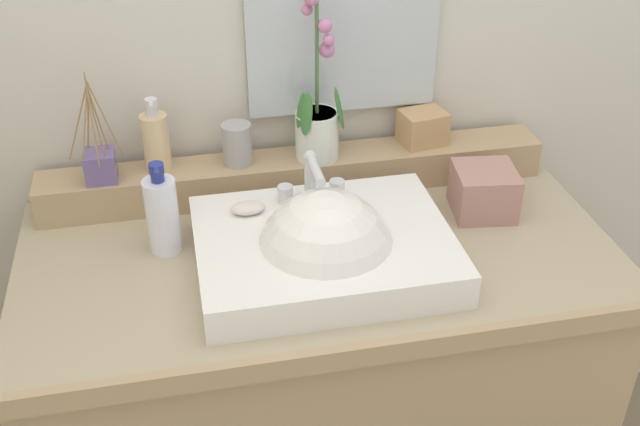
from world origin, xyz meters
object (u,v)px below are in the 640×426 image
(tumbler_cup, at_px, (237,144))
(trinket_box, at_px, (423,127))
(soap_bar, at_px, (248,208))
(potted_plant, at_px, (317,121))
(lotion_bottle, at_px, (162,214))
(reed_diffuser, at_px, (100,164))
(tissue_box, at_px, (484,191))
(sink_basin, at_px, (326,253))
(soap_dispenser, at_px, (156,140))

(tumbler_cup, distance_m, trinket_box, 0.43)
(soap_bar, distance_m, potted_plant, 0.27)
(soap_bar, height_order, lotion_bottle, lotion_bottle)
(reed_diffuser, relative_size, tissue_box, 1.89)
(lotion_bottle, distance_m, tissue_box, 0.69)
(sink_basin, height_order, tumbler_cup, sink_basin)
(soap_dispenser, distance_m, reed_diffuser, 0.13)
(tumbler_cup, xyz_separation_m, lotion_bottle, (-0.17, -0.18, -0.05))
(soap_dispenser, height_order, trinket_box, soap_dispenser)
(soap_bar, height_order, tumbler_cup, tumbler_cup)
(potted_plant, bearing_deg, tumbler_cup, 177.69)
(soap_bar, xyz_separation_m, tissue_box, (0.52, 0.02, -0.03))
(soap_dispenser, xyz_separation_m, trinket_box, (0.61, 0.00, -0.03))
(tumbler_cup, xyz_separation_m, tissue_box, (0.52, -0.18, -0.08))
(sink_basin, xyz_separation_m, soap_dispenser, (-0.31, 0.32, 0.12))
(lotion_bottle, bearing_deg, potted_plant, 26.05)
(soap_bar, height_order, reed_diffuser, reed_diffuser)
(potted_plant, bearing_deg, soap_bar, -134.61)
(tissue_box, bearing_deg, lotion_bottle, -179.71)
(soap_bar, xyz_separation_m, potted_plant, (0.18, 0.18, 0.09))
(tumbler_cup, relative_size, reed_diffuser, 0.38)
(sink_basin, bearing_deg, trinket_box, 47.09)
(potted_plant, bearing_deg, reed_diffuser, -179.15)
(tumbler_cup, height_order, reed_diffuser, reed_diffuser)
(reed_diffuser, relative_size, lotion_bottle, 1.23)
(soap_bar, bearing_deg, potted_plant, 45.39)
(soap_dispenser, bearing_deg, lotion_bottle, -90.06)
(tissue_box, bearing_deg, sink_basin, -160.72)
(soap_bar, distance_m, trinket_box, 0.48)
(soap_bar, relative_size, trinket_box, 0.70)
(tumbler_cup, bearing_deg, sink_basin, -66.55)
(soap_dispenser, height_order, lotion_bottle, soap_dispenser)
(potted_plant, xyz_separation_m, tumbler_cup, (-0.18, 0.01, -0.04))
(trinket_box, bearing_deg, tumbler_cup, 171.35)
(sink_basin, xyz_separation_m, soap_bar, (-0.14, 0.12, 0.05))
(sink_basin, relative_size, trinket_box, 5.00)
(trinket_box, bearing_deg, sink_basin, -143.01)
(soap_dispenser, height_order, reed_diffuser, reed_diffuser)
(soap_bar, xyz_separation_m, reed_diffuser, (-0.29, 0.18, 0.04))
(lotion_bottle, xyz_separation_m, tissue_box, (0.69, 0.00, -0.03))
(sink_basin, height_order, reed_diffuser, reed_diffuser)
(reed_diffuser, bearing_deg, lotion_bottle, -53.88)
(reed_diffuser, bearing_deg, potted_plant, 0.85)
(soap_dispenser, xyz_separation_m, lotion_bottle, (-0.00, -0.19, -0.07))
(sink_basin, relative_size, tissue_box, 3.84)
(sink_basin, bearing_deg, reed_diffuser, 145.43)
(potted_plant, bearing_deg, tissue_box, -26.64)
(lotion_bottle, height_order, tissue_box, lotion_bottle)
(reed_diffuser, bearing_deg, tumbler_cup, 2.77)
(tumbler_cup, relative_size, lotion_bottle, 0.47)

